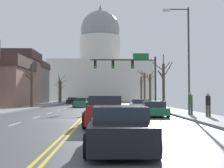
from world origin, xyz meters
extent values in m
cube|color=#4E4E53|center=(0.00, 0.00, -0.03)|extent=(14.00, 180.00, 0.06)
cube|color=yellow|center=(-0.12, 0.00, 0.00)|extent=(0.10, 176.40, 0.00)
cube|color=yellow|center=(0.12, 0.00, 0.00)|extent=(0.10, 176.40, 0.00)
cube|color=silver|center=(3.50, -8.50, 0.00)|extent=(0.12, 2.20, 0.00)
cube|color=silver|center=(3.50, -3.30, 0.00)|extent=(0.12, 2.20, 0.00)
cube|color=silver|center=(3.50, 1.90, 0.00)|extent=(0.12, 2.20, 0.00)
cube|color=silver|center=(3.50, 7.10, 0.00)|extent=(0.12, 2.20, 0.00)
cube|color=silver|center=(3.50, 12.30, 0.00)|extent=(0.12, 2.20, 0.00)
cube|color=silver|center=(3.50, 17.50, 0.00)|extent=(0.12, 2.20, 0.00)
cube|color=silver|center=(3.50, 22.70, 0.00)|extent=(0.12, 2.20, 0.00)
cube|color=silver|center=(3.50, 27.90, 0.00)|extent=(0.12, 2.20, 0.00)
cube|color=silver|center=(3.50, 33.10, 0.00)|extent=(0.12, 2.20, 0.00)
cube|color=silver|center=(3.50, 38.30, 0.00)|extent=(0.12, 2.20, 0.00)
cube|color=silver|center=(3.50, 43.50, 0.00)|extent=(0.12, 2.20, 0.00)
cube|color=silver|center=(3.50, 48.70, 0.00)|extent=(0.12, 2.20, 0.00)
cube|color=silver|center=(3.50, 53.90, 0.00)|extent=(0.12, 2.20, 0.00)
cube|color=silver|center=(3.50, 59.10, 0.00)|extent=(0.12, 2.20, 0.00)
cube|color=silver|center=(3.50, 64.30, 0.00)|extent=(0.12, 2.20, 0.00)
cube|color=silver|center=(-3.50, -3.30, 0.00)|extent=(0.12, 2.20, 0.00)
cube|color=silver|center=(-3.50, 1.90, 0.00)|extent=(0.12, 2.20, 0.00)
cube|color=silver|center=(-3.50, 7.10, 0.00)|extent=(0.12, 2.20, 0.00)
cube|color=silver|center=(-3.50, 12.30, 0.00)|extent=(0.12, 2.20, 0.00)
cube|color=silver|center=(-3.50, 17.50, 0.00)|extent=(0.12, 2.20, 0.00)
cube|color=silver|center=(-3.50, 22.70, 0.00)|extent=(0.12, 2.20, 0.00)
cube|color=silver|center=(-3.50, 27.90, 0.00)|extent=(0.12, 2.20, 0.00)
cube|color=silver|center=(-3.50, 33.10, 0.00)|extent=(0.12, 2.20, 0.00)
cube|color=silver|center=(-3.50, 38.30, 0.00)|extent=(0.12, 2.20, 0.00)
cube|color=silver|center=(-3.50, 43.50, 0.00)|extent=(0.12, 2.20, 0.00)
cube|color=silver|center=(-3.50, 48.70, 0.00)|extent=(0.12, 2.20, 0.00)
cube|color=silver|center=(-3.50, 53.90, 0.00)|extent=(0.12, 2.20, 0.00)
cube|color=silver|center=(-3.50, 59.10, 0.00)|extent=(0.12, 2.20, 0.00)
cube|color=silver|center=(-3.50, 64.30, 0.00)|extent=(0.12, 2.20, 0.00)
cube|color=gray|center=(8.50, 0.00, 0.07)|extent=(3.00, 180.00, 0.14)
cylinder|color=#28282D|center=(7.60, 14.54, 3.21)|extent=(0.22, 0.22, 6.14)
cylinder|color=#28282D|center=(3.70, 14.54, 5.88)|extent=(7.80, 0.16, 0.16)
cube|color=black|center=(4.87, 14.54, 5.32)|extent=(0.32, 0.28, 0.92)
sphere|color=#330504|center=(4.87, 14.38, 5.60)|extent=(0.22, 0.22, 0.22)
sphere|color=#332B05|center=(4.87, 14.38, 5.32)|extent=(0.22, 0.22, 0.22)
sphere|color=#19CC47|center=(4.87, 14.38, 5.04)|extent=(0.22, 0.22, 0.22)
cube|color=black|center=(2.53, 14.54, 5.32)|extent=(0.32, 0.28, 0.92)
sphere|color=#330504|center=(2.53, 14.38, 5.60)|extent=(0.22, 0.22, 0.22)
sphere|color=#332B05|center=(2.53, 14.38, 5.32)|extent=(0.22, 0.22, 0.22)
sphere|color=#19CC47|center=(2.53, 14.38, 5.04)|extent=(0.22, 0.22, 0.22)
cube|color=black|center=(0.42, 14.54, 5.32)|extent=(0.32, 0.28, 0.92)
sphere|color=#330504|center=(0.42, 14.38, 5.60)|extent=(0.22, 0.22, 0.22)
sphere|color=#332B05|center=(0.42, 14.38, 5.32)|extent=(0.22, 0.22, 0.22)
sphere|color=#19CC47|center=(0.42, 14.38, 5.04)|extent=(0.22, 0.22, 0.22)
cube|color=#146033|center=(5.88, 14.56, 6.33)|extent=(1.90, 0.06, 0.70)
cylinder|color=#333338|center=(8.20, 2.82, 4.38)|extent=(0.14, 0.14, 8.47)
cylinder|color=#333338|center=(7.33, 2.82, 8.46)|extent=(1.74, 0.09, 0.09)
cube|color=#B2B2AD|center=(6.46, 2.82, 8.39)|extent=(0.56, 0.24, 0.16)
cube|color=beige|center=(0.00, 81.65, 6.72)|extent=(34.34, 19.58, 13.43)
cylinder|color=beige|center=(0.00, 81.65, 17.88)|extent=(14.39, 14.39, 8.91)
sphere|color=gray|center=(0.00, 81.65, 24.74)|extent=(13.75, 13.75, 13.75)
cone|color=gray|center=(0.00, 81.65, 32.82)|extent=(1.80, 1.80, 2.40)
cube|color=silver|center=(5.24, 10.19, 0.48)|extent=(1.94, 4.32, 0.63)
cube|color=#232D38|center=(5.24, 9.99, 1.02)|extent=(1.68, 2.14, 0.45)
cylinder|color=black|center=(4.32, 11.54, 0.32)|extent=(0.23, 0.64, 0.64)
cylinder|color=black|center=(6.20, 11.51, 0.32)|extent=(0.23, 0.64, 0.64)
cylinder|color=black|center=(4.28, 8.88, 0.32)|extent=(0.23, 0.64, 0.64)
cylinder|color=black|center=(6.17, 8.85, 0.32)|extent=(0.23, 0.64, 0.64)
cube|color=#1E7247|center=(5.37, 2.85, 0.44)|extent=(1.98, 4.47, 0.57)
cube|color=#232D38|center=(5.37, 2.72, 0.96)|extent=(1.67, 2.24, 0.45)
cylinder|color=black|center=(4.52, 4.24, 0.32)|extent=(0.24, 0.65, 0.64)
cylinder|color=black|center=(6.33, 4.17, 0.32)|extent=(0.24, 0.65, 0.64)
cylinder|color=black|center=(4.41, 1.52, 0.32)|extent=(0.24, 0.65, 0.64)
cylinder|color=black|center=(6.22, 1.45, 0.32)|extent=(0.24, 0.65, 0.64)
cube|color=maroon|center=(1.56, -4.09, 0.58)|extent=(1.99, 5.64, 0.72)
cube|color=#1E2833|center=(1.55, -3.30, 1.26)|extent=(1.79, 1.93, 0.65)
cube|color=maroon|center=(1.59, -6.83, 1.05)|extent=(1.77, 0.12, 0.22)
cylinder|color=black|center=(0.58, -2.42, 0.40)|extent=(0.29, 0.80, 0.80)
cylinder|color=black|center=(2.50, -2.39, 0.40)|extent=(0.29, 0.80, 0.80)
cylinder|color=black|center=(0.62, -5.78, 0.40)|extent=(0.29, 0.80, 0.80)
cylinder|color=black|center=(2.54, -5.76, 0.40)|extent=(0.29, 0.80, 0.80)
cube|color=black|center=(1.99, -11.11, 0.51)|extent=(1.73, 4.28, 0.70)
cube|color=#232D38|center=(1.99, -11.21, 1.07)|extent=(1.52, 1.96, 0.43)
cylinder|color=black|center=(1.13, -9.79, 0.32)|extent=(0.22, 0.64, 0.64)
cylinder|color=black|center=(2.84, -9.79, 0.32)|extent=(0.22, 0.64, 0.64)
cylinder|color=black|center=(1.13, -12.44, 0.32)|extent=(0.22, 0.64, 0.64)
cylinder|color=black|center=(2.85, -12.44, 0.32)|extent=(0.22, 0.64, 0.64)
cube|color=#1E7247|center=(-1.87, 21.53, 0.51)|extent=(1.82, 4.27, 0.69)
cube|color=#232D38|center=(-1.87, 21.83, 1.08)|extent=(1.58, 2.06, 0.45)
cylinder|color=black|center=(-0.97, 20.22, 0.32)|extent=(0.23, 0.64, 0.64)
cylinder|color=black|center=(-2.74, 20.21, 0.32)|extent=(0.23, 0.64, 0.64)
cylinder|color=black|center=(-0.99, 22.86, 0.32)|extent=(0.23, 0.64, 0.64)
cylinder|color=black|center=(-2.77, 22.84, 0.32)|extent=(0.23, 0.64, 0.64)
cube|color=#6B6056|center=(-1.89, 32.93, 0.46)|extent=(1.84, 4.42, 0.59)
cube|color=#232D38|center=(-1.90, 33.36, 0.99)|extent=(1.58, 2.22, 0.47)
cylinder|color=black|center=(-0.99, 31.59, 0.32)|extent=(0.23, 0.64, 0.64)
cylinder|color=black|center=(-2.73, 31.55, 0.32)|extent=(0.23, 0.64, 0.64)
cylinder|color=black|center=(-1.05, 34.30, 0.32)|extent=(0.23, 0.64, 0.64)
cylinder|color=black|center=(-2.79, 34.26, 0.32)|extent=(0.23, 0.64, 0.64)
cube|color=black|center=(-5.27, 41.17, 0.50)|extent=(2.00, 4.30, 0.68)
cube|color=#232D38|center=(-5.25, 41.54, 1.05)|extent=(1.70, 2.12, 0.43)
cylinder|color=black|center=(-4.40, 39.83, 0.32)|extent=(0.25, 0.65, 0.64)
cylinder|color=black|center=(-6.24, 39.90, 0.32)|extent=(0.25, 0.65, 0.64)
cylinder|color=black|center=(-4.30, 42.45, 0.32)|extent=(0.25, 0.65, 0.64)
cylinder|color=black|center=(-6.13, 42.52, 0.32)|extent=(0.25, 0.65, 0.64)
cube|color=slate|center=(-16.22, 45.20, 3.88)|extent=(9.01, 9.67, 7.75)
cube|color=#47332D|center=(-16.22, 45.20, 8.41)|extent=(9.37, 10.05, 1.32)
cylinder|color=#4C3D2D|center=(8.75, 32.15, 2.94)|extent=(0.32, 0.32, 5.59)
cylinder|color=#4C3D2D|center=(8.59, 31.31, 4.40)|extent=(0.41, 1.75, 1.08)
cylinder|color=#4C3D2D|center=(8.39, 31.70, 5.24)|extent=(0.83, 1.02, 1.28)
cylinder|color=#4C3D2D|center=(8.09, 31.85, 5.56)|extent=(1.42, 0.74, 1.10)
cylinder|color=#4C3D2D|center=(8.61, 32.60, 4.81)|extent=(0.37, 0.95, 0.61)
cylinder|color=#4C3D2D|center=(8.43, 31.82, 5.70)|extent=(0.75, 0.78, 0.94)
cylinder|color=#4C3D2D|center=(-7.90, 40.64, 2.70)|extent=(0.27, 0.27, 5.12)
cylinder|color=#4C3D2D|center=(-8.33, 40.33, 3.66)|extent=(0.94, 0.71, 0.99)
cylinder|color=#4C3D2D|center=(-8.11, 41.27, 5.44)|extent=(0.52, 1.35, 1.43)
cylinder|color=#4C3D2D|center=(-7.86, 40.26, 5.07)|extent=(0.20, 0.85, 1.10)
cylinder|color=#4C3D2D|center=(-7.34, 40.83, 5.11)|extent=(1.21, 0.47, 1.58)
cylinder|color=#4C3D2D|center=(-8.28, 41.26, 4.28)|extent=(0.83, 1.29, 0.77)
cylinder|color=#423328|center=(7.82, 10.84, 2.57)|extent=(0.28, 0.28, 4.86)
cylinder|color=#423328|center=(8.15, 10.26, 4.29)|extent=(0.76, 1.25, 1.49)
cylinder|color=#423328|center=(7.23, 10.74, 4.69)|extent=(1.25, 0.30, 0.96)
cylinder|color=#423328|center=(7.63, 11.16, 3.74)|extent=(0.49, 0.73, 0.97)
cylinder|color=#423328|center=(8.19, 10.91, 4.76)|extent=(0.81, 0.23, 0.98)
cylinder|color=#423328|center=(7.58, 11.14, 3.98)|extent=(0.63, 0.73, 0.76)
cylinder|color=#423328|center=(7.92, 11.32, 5.35)|extent=(0.32, 1.06, 1.62)
cylinder|color=#423328|center=(8.24, 11.06, 4.21)|extent=(0.95, 0.56, 1.29)
cylinder|color=#4C3D2D|center=(8.99, 27.35, 2.63)|extent=(0.37, 0.37, 4.98)
cylinder|color=#4C3D2D|center=(8.32, 27.06, 4.75)|extent=(1.40, 0.67, 1.32)
cylinder|color=#4C3D2D|center=(8.66, 26.87, 4.32)|extent=(0.77, 1.07, 1.54)
cylinder|color=#4C3D2D|center=(9.29, 27.56, 4.51)|extent=(0.73, 0.55, 0.81)
cylinder|color=#4C3D2D|center=(9.05, 27.70, 4.26)|extent=(0.24, 0.81, 1.25)
cylinder|color=#4C3D2D|center=(9.23, 27.09, 5.15)|extent=(0.60, 0.63, 1.01)
cylinder|color=#4C3D2D|center=(8.81, 26.61, 4.07)|extent=(0.45, 1.54, 0.98)
cylinder|color=#4C3D2D|center=(-8.54, 47.07, 2.60)|extent=(0.38, 0.38, 4.92)
cylinder|color=#4C3D2D|center=(-8.68, 47.33, 3.77)|extent=(0.41, 0.65, 0.87)
cylinder|color=#4C3D2D|center=(-8.79, 46.56, 4.01)|extent=(0.61, 1.11, 0.85)
cylinder|color=#4C3D2D|center=(-8.73, 47.58, 4.65)|extent=(0.48, 1.10, 0.66)
cylinder|color=#4C3D2D|center=(-7.90, 47.25, 4.79)|extent=(1.36, 0.48, 0.91)
cylinder|color=#4C3D2D|center=(-8.01, 47.10, 3.65)|extent=(1.11, 0.14, 1.19)
cylinder|color=#4C3D2D|center=(-8.68, 46.56, 4.99)|extent=(0.37, 1.08, 0.81)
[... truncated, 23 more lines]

